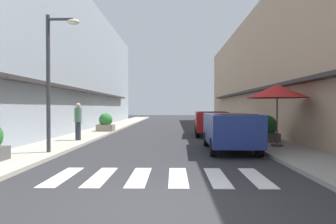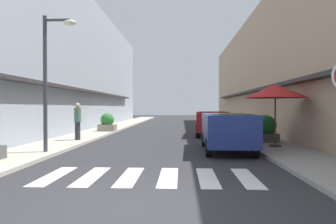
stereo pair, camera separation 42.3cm
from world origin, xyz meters
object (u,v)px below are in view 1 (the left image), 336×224
Objects in this scene: parked_car_near at (230,127)px; planter_midblock at (266,129)px; pedestrian_walking_near at (78,120)px; parked_car_mid at (210,120)px; planter_far at (106,123)px; street_lamp at (54,67)px; cafe_umbrella at (277,91)px.

parked_car_near reaches higher than planter_midblock.
parked_car_mid is at bearing -52.23° from pedestrian_walking_near.
planter_far is 5.88m from pedestrian_walking_near.
street_lamp is 10.20m from planter_far.
pedestrian_walking_near is (-0.39, 4.03, -2.04)m from street_lamp.
parked_car_near is 6.92m from street_lamp.
cafe_umbrella is at bearing -71.18° from parked_car_mid.
parked_car_near is at bearing 11.10° from street_lamp.
parked_car_near is 3.58× the size of planter_midblock.
parked_car_mid is 7.10m from planter_far.
street_lamp reaches higher than cafe_umbrella.
cafe_umbrella is (2.02, -5.93, 1.44)m from parked_car_mid.
cafe_umbrella is (2.02, 0.58, 1.44)m from parked_car_near.
pedestrian_walking_near is (-8.85, 2.19, -1.28)m from cafe_umbrella.
street_lamp is 8.69m from cafe_umbrella.
cafe_umbrella reaches higher than pedestrian_walking_near.
street_lamp is at bearing -129.61° from parked_car_mid.
cafe_umbrella is at bearing 16.04° from parked_car_near.
planter_midblock is at bearing 23.28° from street_lamp.
parked_car_mid reaches higher than planter_far.
pedestrian_walking_near reaches higher than planter_far.
pedestrian_walking_near reaches higher than parked_car_mid.
parked_car_near is 7.37m from pedestrian_walking_near.
street_lamp is (-6.44, -7.78, 2.20)m from parked_car_mid.
street_lamp is 4.06× the size of planter_far.
parked_car_near is 6.51m from parked_car_mid.
parked_car_mid is at bearing 90.00° from parked_car_near.
cafe_umbrella reaches higher than parked_car_mid.
pedestrian_walking_near is (-6.83, 2.77, 0.16)m from parked_car_near.
planter_far is (-6.77, 8.63, -0.28)m from parked_car_near.
parked_car_mid is 3.29× the size of planter_midblock.
street_lamp reaches higher than parked_car_mid.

